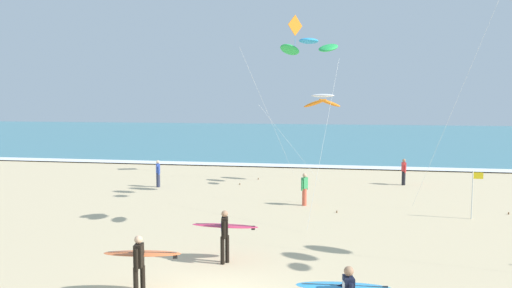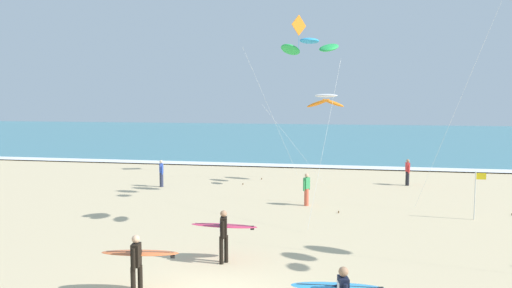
{
  "view_description": "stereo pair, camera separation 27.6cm",
  "coord_description": "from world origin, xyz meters",
  "px_view_note": "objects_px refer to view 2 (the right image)",
  "views": [
    {
      "loc": [
        3.28,
        -11.77,
        5.24
      ],
      "look_at": [
        0.19,
        5.54,
        3.59
      ],
      "focal_mm": 34.77,
      "sensor_mm": 36.0,
      "label": 1
    },
    {
      "loc": [
        3.56,
        -11.72,
        5.24
      ],
      "look_at": [
        0.19,
        5.54,
        3.59
      ],
      "focal_mm": 34.77,
      "sensor_mm": 36.0,
      "label": 2
    }
  ],
  "objects_px": {
    "surfer_third": "(138,258)",
    "bystander_green_top": "(307,189)",
    "kite_diamond_amber_mid": "(297,30)",
    "kite_arc_cobalt_far": "(309,46)",
    "kite_arc_ivory_near": "(326,101)",
    "surfer_lead": "(224,230)",
    "bystander_blue_top": "(161,173)",
    "lifeguard_flag": "(476,191)",
    "bystander_red_top": "(408,172)"
  },
  "relations": [
    {
      "from": "surfer_lead",
      "to": "bystander_green_top",
      "type": "bearing_deg",
      "value": 78.21
    },
    {
      "from": "bystander_green_top",
      "to": "lifeguard_flag",
      "type": "bearing_deg",
      "value": -10.82
    },
    {
      "from": "kite_arc_cobalt_far",
      "to": "bystander_blue_top",
      "type": "relative_size",
      "value": 4.7
    },
    {
      "from": "surfer_third",
      "to": "bystander_red_top",
      "type": "bearing_deg",
      "value": 64.86
    },
    {
      "from": "kite_diamond_amber_mid",
      "to": "bystander_green_top",
      "type": "xyz_separation_m",
      "value": [
        1.48,
        -8.77,
        -8.78
      ]
    },
    {
      "from": "kite_diamond_amber_mid",
      "to": "bystander_red_top",
      "type": "height_order",
      "value": "kite_diamond_amber_mid"
    },
    {
      "from": "kite_diamond_amber_mid",
      "to": "kite_arc_cobalt_far",
      "type": "distance_m",
      "value": 13.99
    },
    {
      "from": "surfer_lead",
      "to": "lifeguard_flag",
      "type": "relative_size",
      "value": 1.04
    },
    {
      "from": "kite_arc_ivory_near",
      "to": "kite_diamond_amber_mid",
      "type": "xyz_separation_m",
      "value": [
        -2.04,
        3.01,
        4.53
      ]
    },
    {
      "from": "kite_diamond_amber_mid",
      "to": "lifeguard_flag",
      "type": "height_order",
      "value": "kite_diamond_amber_mid"
    },
    {
      "from": "surfer_third",
      "to": "lifeguard_flag",
      "type": "distance_m",
      "value": 15.04
    },
    {
      "from": "kite_arc_ivory_near",
      "to": "surfer_third",
      "type": "bearing_deg",
      "value": -102.43
    },
    {
      "from": "surfer_third",
      "to": "kite_arc_cobalt_far",
      "type": "relative_size",
      "value": 0.29
    },
    {
      "from": "kite_arc_cobalt_far",
      "to": "surfer_lead",
      "type": "bearing_deg",
      "value": -120.73
    },
    {
      "from": "lifeguard_flag",
      "to": "bystander_blue_top",
      "type": "bearing_deg",
      "value": 163.23
    },
    {
      "from": "bystander_red_top",
      "to": "kite_arc_ivory_near",
      "type": "bearing_deg",
      "value": -168.71
    },
    {
      "from": "kite_arc_ivory_near",
      "to": "bystander_blue_top",
      "type": "height_order",
      "value": "kite_arc_ivory_near"
    },
    {
      "from": "bystander_blue_top",
      "to": "surfer_third",
      "type": "bearing_deg",
      "value": -70.27
    },
    {
      "from": "surfer_lead",
      "to": "bystander_blue_top",
      "type": "height_order",
      "value": "surfer_lead"
    },
    {
      "from": "kite_arc_cobalt_far",
      "to": "bystander_blue_top",
      "type": "xyz_separation_m",
      "value": [
        -9.36,
        8.36,
        -6.35
      ]
    },
    {
      "from": "surfer_third",
      "to": "bystander_green_top",
      "type": "bearing_deg",
      "value": 74.39
    },
    {
      "from": "bystander_blue_top",
      "to": "bystander_red_top",
      "type": "bearing_deg",
      "value": 12.78
    },
    {
      "from": "kite_diamond_amber_mid",
      "to": "bystander_blue_top",
      "type": "relative_size",
      "value": 6.67
    },
    {
      "from": "surfer_third",
      "to": "kite_diamond_amber_mid",
      "type": "xyz_separation_m",
      "value": [
        1.86,
        20.7,
        8.55
      ]
    },
    {
      "from": "surfer_lead",
      "to": "kite_arc_cobalt_far",
      "type": "relative_size",
      "value": 0.29
    },
    {
      "from": "bystander_red_top",
      "to": "bystander_blue_top",
      "type": "bearing_deg",
      "value": -167.22
    },
    {
      "from": "surfer_lead",
      "to": "bystander_blue_top",
      "type": "xyz_separation_m",
      "value": [
        -7.04,
        12.27,
        -0.23
      ]
    },
    {
      "from": "kite_arc_ivory_near",
      "to": "bystander_green_top",
      "type": "bearing_deg",
      "value": -95.61
    },
    {
      "from": "kite_arc_ivory_near",
      "to": "lifeguard_flag",
      "type": "xyz_separation_m",
      "value": [
        6.84,
        -7.18,
        -3.8
      ]
    },
    {
      "from": "kite_arc_ivory_near",
      "to": "lifeguard_flag",
      "type": "bearing_deg",
      "value": -46.37
    },
    {
      "from": "kite_arc_ivory_near",
      "to": "lifeguard_flag",
      "type": "relative_size",
      "value": 2.6
    },
    {
      "from": "bystander_blue_top",
      "to": "bystander_red_top",
      "type": "relative_size",
      "value": 1.0
    },
    {
      "from": "bystander_green_top",
      "to": "surfer_third",
      "type": "bearing_deg",
      "value": -105.61
    },
    {
      "from": "bystander_red_top",
      "to": "kite_arc_cobalt_far",
      "type": "bearing_deg",
      "value": -113.03
    },
    {
      "from": "kite_arc_cobalt_far",
      "to": "lifeguard_flag",
      "type": "height_order",
      "value": "kite_arc_cobalt_far"
    },
    {
      "from": "bystander_blue_top",
      "to": "bystander_green_top",
      "type": "bearing_deg",
      "value": -21.48
    },
    {
      "from": "surfer_third",
      "to": "kite_arc_ivory_near",
      "type": "height_order",
      "value": "kite_arc_ivory_near"
    },
    {
      "from": "kite_diamond_amber_mid",
      "to": "bystander_blue_top",
      "type": "height_order",
      "value": "kite_diamond_amber_mid"
    },
    {
      "from": "kite_arc_ivory_near",
      "to": "kite_arc_cobalt_far",
      "type": "height_order",
      "value": "kite_arc_cobalt_far"
    },
    {
      "from": "surfer_third",
      "to": "kite_arc_cobalt_far",
      "type": "xyz_separation_m",
      "value": [
        3.83,
        7.07,
        6.12
      ]
    },
    {
      "from": "bystander_blue_top",
      "to": "lifeguard_flag",
      "type": "distance_m",
      "value": 17.0
    },
    {
      "from": "kite_arc_cobalt_far",
      "to": "bystander_green_top",
      "type": "relative_size",
      "value": 4.7
    },
    {
      "from": "kite_arc_ivory_near",
      "to": "kite_arc_cobalt_far",
      "type": "bearing_deg",
      "value": -90.39
    },
    {
      "from": "surfer_third",
      "to": "bystander_green_top",
      "type": "height_order",
      "value": "surfer_third"
    },
    {
      "from": "surfer_lead",
      "to": "bystander_blue_top",
      "type": "distance_m",
      "value": 14.14
    },
    {
      "from": "kite_arc_ivory_near",
      "to": "bystander_blue_top",
      "type": "bearing_deg",
      "value": -166.47
    },
    {
      "from": "surfer_third",
      "to": "bystander_blue_top",
      "type": "xyz_separation_m",
      "value": [
        -5.53,
        15.42,
        -0.23
      ]
    },
    {
      "from": "surfer_third",
      "to": "kite_diamond_amber_mid",
      "type": "bearing_deg",
      "value": 84.88
    },
    {
      "from": "kite_arc_ivory_near",
      "to": "surfer_lead",
      "type": "bearing_deg",
      "value": -99.37
    },
    {
      "from": "surfer_third",
      "to": "kite_arc_ivory_near",
      "type": "bearing_deg",
      "value": 77.57
    }
  ]
}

